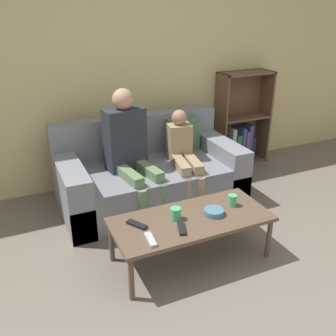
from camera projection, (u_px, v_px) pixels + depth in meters
The scene contains 13 objects.
ground_plane at pixel (275, 322), 2.43m from camera, with size 22.00×22.00×0.00m, color #70665B.
wall_back at pixel (136, 64), 4.01m from camera, with size 12.00×0.06×2.60m.
couch at pixel (149, 175), 3.85m from camera, with size 1.81×0.96×0.83m.
bookshelf at pixel (239, 129), 4.72m from camera, with size 0.67×0.28×1.15m.
coffee_table at pixel (191, 222), 2.90m from camera, with size 1.24×0.56×0.38m.
person_adult at pixel (129, 145), 3.53m from camera, with size 0.43×0.69×1.19m.
person_child at pixel (183, 154), 3.74m from camera, with size 0.33×0.68×0.93m.
cup_near at pixel (232, 200), 3.05m from camera, with size 0.07×0.07×0.09m.
cup_far at pixel (176, 214), 2.85m from camera, with size 0.08×0.08×0.10m.
tv_remote_0 at pixel (137, 225), 2.78m from camera, with size 0.13×0.17×0.02m.
tv_remote_1 at pixel (182, 228), 2.74m from camera, with size 0.10×0.18×0.02m.
tv_remote_2 at pixel (151, 240), 2.61m from camera, with size 0.06×0.17×0.02m.
snack_bowl at pixel (214, 212), 2.93m from camera, with size 0.16×0.16×0.05m.
Camera 1 is at (-1.38, -1.36, 1.91)m, focal length 40.00 mm.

